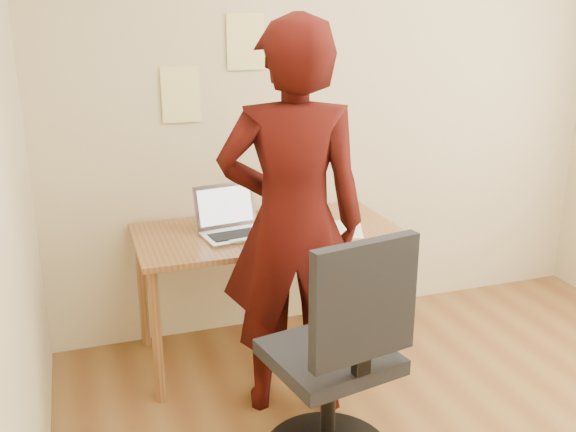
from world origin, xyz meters
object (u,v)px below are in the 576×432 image
object	(u,v)px
desk	(266,245)
office_chair	(338,372)
laptop	(232,224)
phone	(330,235)
person	(293,225)

from	to	relation	value
desk	office_chair	xyz separation A→B (m)	(-0.01, -1.03, -0.19)
laptop	phone	size ratio (longest dim) A/B	3.16
phone	desk	bearing A→B (deg)	155.40
desk	phone	world-z (taller)	phone
desk	laptop	distance (m)	0.23
phone	office_chair	xyz separation A→B (m)	(-0.29, -0.82, -0.28)
phone	person	xyz separation A→B (m)	(-0.31, -0.30, 0.19)
desk	person	bearing A→B (deg)	-92.99
office_chair	person	xyz separation A→B (m)	(-0.02, 0.52, 0.47)
desk	laptop	bearing A→B (deg)	-177.98
desk	office_chair	distance (m)	1.04
phone	person	world-z (taller)	person
phone	office_chair	bearing A→B (deg)	-98.05
desk	laptop	world-z (taller)	laptop
person	phone	bearing A→B (deg)	-120.85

